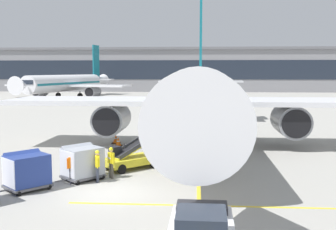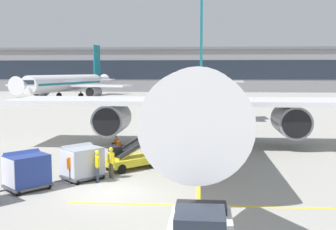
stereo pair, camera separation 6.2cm
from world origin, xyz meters
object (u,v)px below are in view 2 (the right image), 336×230
at_px(ground_crew_marshaller, 72,165).
at_px(safety_cone_engine_keepout, 116,139).
at_px(belt_loader, 135,154).
at_px(baggage_cart_second, 26,170).
at_px(baggage_cart_lead, 82,162).
at_px(safety_cone_wingtip, 119,142).
at_px(parked_airplane, 200,96).
at_px(distant_airplane, 68,83).
at_px(ground_crew_wingwalker, 97,164).
at_px(ground_crew_by_loader, 92,161).
at_px(ground_crew_by_carts, 111,160).

bearing_deg(ground_crew_marshaller, safety_cone_engine_keepout, 90.41).
distance_m(belt_loader, baggage_cart_second, 6.88).
bearing_deg(safety_cone_engine_keepout, ground_crew_marshaller, -89.59).
bearing_deg(ground_crew_marshaller, baggage_cart_second, -148.96).
bearing_deg(belt_loader, baggage_cart_second, -133.18).
xyz_separation_m(baggage_cart_lead, safety_cone_wingtip, (0.06, 10.19, -0.67)).
xyz_separation_m(belt_loader, safety_cone_engine_keepout, (-2.82, 8.39, -0.49)).
bearing_deg(parked_airplane, safety_cone_engine_keepout, 177.13).
xyz_separation_m(baggage_cart_second, distant_airplane, (-19.79, 68.91, 2.27)).
bearing_deg(ground_crew_wingwalker, safety_cone_engine_keepout, 96.42).
bearing_deg(parked_airplane, safety_cone_wingtip, -172.96).
bearing_deg(safety_cone_wingtip, parked_airplane, 7.04).
distance_m(parked_airplane, ground_crew_by_loader, 12.70).
bearing_deg(ground_crew_wingwalker, safety_cone_wingtip, 94.92).
height_order(parked_airplane, safety_cone_wingtip, parked_airplane).
bearing_deg(parked_airplane, ground_crew_marshaller, -119.68).
bearing_deg(parked_airplane, baggage_cart_second, -123.80).
distance_m(ground_crew_by_loader, ground_crew_wingwalker, 0.81).
bearing_deg(ground_crew_by_loader, distant_airplane, 108.70).
bearing_deg(belt_loader, ground_crew_by_carts, -110.39).
distance_m(baggage_cart_lead, ground_crew_wingwalker, 1.08).
bearing_deg(ground_crew_marshaller, distant_airplane, 107.82).
relative_size(ground_crew_by_loader, safety_cone_wingtip, 2.53).
relative_size(belt_loader, ground_crew_by_loader, 2.73).
bearing_deg(ground_crew_wingwalker, ground_crew_by_loader, 124.00).
bearing_deg(baggage_cart_second, ground_crew_by_loader, 39.34).
bearing_deg(safety_cone_wingtip, distant_airplane, 111.30).
bearing_deg(ground_crew_wingwalker, ground_crew_by_carts, 58.19).
xyz_separation_m(parked_airplane, distant_airplane, (-28.53, 55.84, -0.74)).
relative_size(ground_crew_by_carts, safety_cone_wingtip, 2.53).
height_order(ground_crew_wingwalker, safety_cone_engine_keepout, ground_crew_wingwalker).
height_order(parked_airplane, ground_crew_by_loader, parked_airplane).
xyz_separation_m(ground_crew_by_loader, safety_cone_wingtip, (-0.47, 10.00, -0.66)).
distance_m(ground_crew_marshaller, ground_crew_wingwalker, 1.31).
bearing_deg(safety_cone_wingtip, belt_loader, -71.60).
height_order(ground_crew_wingwalker, safety_cone_wingtip, ground_crew_wingwalker).
bearing_deg(ground_crew_by_loader, baggage_cart_second, -140.66).
relative_size(parked_airplane, safety_cone_engine_keepout, 54.97).
height_order(baggage_cart_second, ground_crew_marshaller, baggage_cart_second).
relative_size(parked_airplane, safety_cone_wingtip, 58.88).
distance_m(ground_crew_wingwalker, safety_cone_engine_keepout, 11.90).
bearing_deg(safety_cone_wingtip, ground_crew_marshaller, -91.67).
relative_size(parked_airplane, ground_crew_by_carts, 23.25).
bearing_deg(distant_airplane, baggage_cart_lead, -71.76).
height_order(baggage_cart_lead, ground_crew_marshaller, baggage_cart_lead).
height_order(ground_crew_by_carts, safety_cone_wingtip, ground_crew_by_carts).
xyz_separation_m(baggage_cart_lead, ground_crew_wingwalker, (0.97, -0.48, -0.00)).
distance_m(safety_cone_engine_keepout, safety_cone_wingtip, 1.21).
bearing_deg(ground_crew_wingwalker, parked_airplane, 64.26).
bearing_deg(ground_crew_by_loader, baggage_cart_lead, -160.03).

